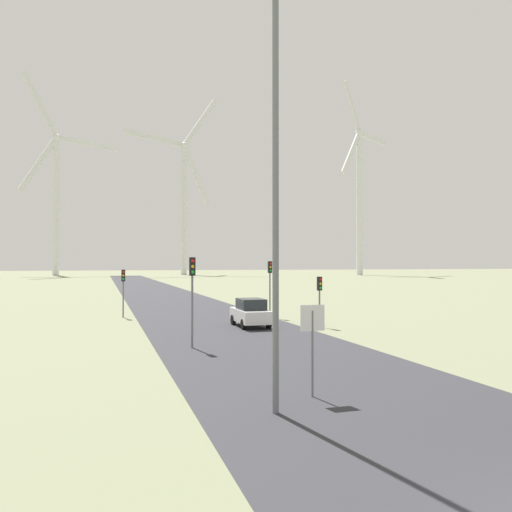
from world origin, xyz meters
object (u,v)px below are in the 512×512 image
(stop_sign_near, at_px, (312,332))
(wind_turbine_center, at_px, (184,194))
(traffic_light_post_mid_left, at_px, (123,282))
(traffic_light_post_mid_right, at_px, (270,276))
(traffic_light_post_near_right, at_px, (320,290))
(streetlamp, at_px, (276,148))
(wind_turbine_right, at_px, (359,189))
(traffic_light_post_near_left, at_px, (192,282))
(wind_turbine_left, at_px, (56,189))
(car_approaching, at_px, (251,313))

(stop_sign_near, relative_size, wind_turbine_center, 0.04)
(traffic_light_post_mid_left, height_order, traffic_light_post_mid_right, traffic_light_post_mid_right)
(traffic_light_post_near_right, relative_size, traffic_light_post_mid_left, 0.89)
(streetlamp, distance_m, wind_turbine_right, 167.97)
(traffic_light_post_near_left, height_order, traffic_light_post_near_right, traffic_light_post_near_left)
(wind_turbine_left, xyz_separation_m, wind_turbine_right, (102.29, -26.24, 0.88))
(traffic_light_post_mid_right, bearing_deg, traffic_light_post_near_right, -79.57)
(stop_sign_near, height_order, wind_turbine_right, wind_turbine_right)
(traffic_light_post_mid_right, height_order, car_approaching, traffic_light_post_mid_right)
(wind_turbine_center, height_order, wind_turbine_right, wind_turbine_right)
(streetlamp, distance_m, traffic_light_post_near_left, 11.91)
(traffic_light_post_mid_right, xyz_separation_m, wind_turbine_center, (15.94, 143.80, 26.32))
(traffic_light_post_mid_left, bearing_deg, traffic_light_post_mid_right, -16.45)
(traffic_light_post_mid_right, distance_m, wind_turbine_center, 147.05)
(traffic_light_post_near_left, xyz_separation_m, wind_turbine_right, (82.77, 133.31, 27.41))
(wind_turbine_right, bearing_deg, traffic_light_post_near_right, -119.90)
(streetlamp, bearing_deg, traffic_light_post_near_left, 91.91)
(wind_turbine_right, bearing_deg, car_approaching, -121.60)
(traffic_light_post_near_right, relative_size, wind_turbine_left, 0.05)
(traffic_light_post_near_right, relative_size, wind_turbine_right, 0.05)
(traffic_light_post_mid_right, bearing_deg, traffic_light_post_mid_left, 163.55)
(car_approaching, xyz_separation_m, wind_turbine_left, (-24.55, 152.60, 28.84))
(car_approaching, height_order, wind_turbine_center, wind_turbine_center)
(stop_sign_near, xyz_separation_m, traffic_light_post_near_left, (-2.01, 9.94, 1.24))
(traffic_light_post_near_left, height_order, wind_turbine_center, wind_turbine_center)
(traffic_light_post_near_right, bearing_deg, car_approaching, 160.92)
(streetlamp, height_order, traffic_light_post_near_left, streetlamp)
(streetlamp, distance_m, stop_sign_near, 5.71)
(wind_turbine_center, bearing_deg, traffic_light_post_near_left, -98.76)
(traffic_light_post_near_right, bearing_deg, wind_turbine_left, 100.58)
(traffic_light_post_mid_right, height_order, wind_turbine_left, wind_turbine_left)
(wind_turbine_right, bearing_deg, streetlamp, -119.69)
(streetlamp, xyz_separation_m, car_approaching, (4.66, 18.14, -6.40))
(traffic_light_post_near_left, relative_size, traffic_light_post_mid_right, 1.03)
(traffic_light_post_near_left, distance_m, traffic_light_post_mid_left, 15.39)
(traffic_light_post_near_right, distance_m, car_approaching, 4.72)
(traffic_light_post_near_left, xyz_separation_m, car_approaching, (5.03, 6.95, -2.31))
(stop_sign_near, xyz_separation_m, wind_turbine_left, (-21.53, 169.50, 27.77))
(wind_turbine_left, bearing_deg, traffic_light_post_mid_left, -83.34)
(traffic_light_post_near_left, distance_m, wind_turbine_center, 159.78)
(car_approaching, bearing_deg, traffic_light_post_near_right, -19.08)
(traffic_light_post_near_left, distance_m, traffic_light_post_near_right, 10.80)
(traffic_light_post_near_right, distance_m, wind_turbine_left, 159.10)
(streetlamp, relative_size, traffic_light_post_mid_right, 2.79)
(traffic_light_post_near_right, distance_m, traffic_light_post_mid_right, 6.64)
(wind_turbine_center, xyz_separation_m, wind_turbine_right, (58.76, -22.46, 1.18))
(traffic_light_post_near_right, distance_m, wind_turbine_right, 150.13)
(traffic_light_post_near_left, relative_size, traffic_light_post_near_right, 1.36)
(traffic_light_post_near_right, distance_m, traffic_light_post_mid_left, 15.36)
(streetlamp, relative_size, traffic_light_post_near_left, 2.71)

